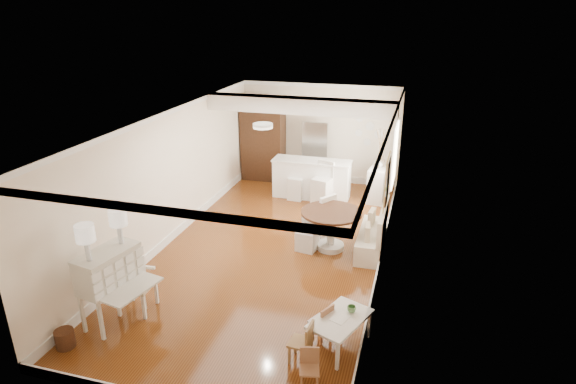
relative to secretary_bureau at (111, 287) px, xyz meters
The scene contains 20 objects.
room 4.04m from the secretary_bureau, 62.86° to the left, with size 9.00×9.04×2.82m.
secretary_bureau is the anchor object (origin of this frame).
gustavian_armchair 0.43m from the secretary_bureau, 62.97° to the left, with size 0.58×0.58×1.01m, color white.
wicker_basket 0.97m from the secretary_bureau, 113.50° to the right, with size 0.28×0.28×0.28m, color #4A2917.
kids_table 3.64m from the secretary_bureau, ahead, with size 0.60×1.00×0.50m, color white.
kids_chair_a 3.14m from the secretary_bureau, ahead, with size 0.31×0.31×0.65m, color #9C7547.
kids_chair_b 3.34m from the secretary_bureau, ahead, with size 0.29×0.29×0.61m, color #B37651.
kids_chair_c 3.42m from the secretary_bureau, ahead, with size 0.26×0.26×0.55m, color #9E6A48.
banquette 5.13m from the secretary_bureau, 44.03° to the left, with size 0.52×1.60×0.98m, color silver.
dining_table 4.45m from the secretary_bureau, 49.83° to the left, with size 1.25×1.25×0.85m, color #432415.
slip_chair_near 4.04m from the secretary_bureau, 53.45° to the left, with size 0.40×0.42×0.85m, color silver.
slip_chair_far 4.78m from the secretary_bureau, 58.22° to the left, with size 0.46×0.48×0.96m, color white.
breakfast_counter 6.43m from the secretary_bureau, 73.73° to the left, with size 2.05×0.65×1.03m, color white.
bar_stool_left 6.10m from the secretary_bureau, 76.31° to the left, with size 0.38×0.38×0.95m, color silver.
bar_stool_right 6.16m from the secretary_bureau, 69.33° to the left, with size 0.45×0.45×1.12m, color silver.
pantry_cabinet 7.27m from the secretary_bureau, 89.21° to the left, with size 1.20×0.60×2.30m, color #381E11.
fridge 7.49m from the secretary_bureau, 74.51° to the left, with size 0.75×0.65×1.80m, color silver.
sideboard 7.38m from the secretary_bureau, 61.47° to the left, with size 0.42×0.95×0.91m, color beige.
pencil_cup 3.77m from the secretary_bureau, ahead, with size 0.13×0.13×0.10m, color #5A9154.
branch_vase 7.37m from the secretary_bureau, 61.47° to the left, with size 0.17×0.17×0.18m, color silver.
Camera 1 is at (2.78, -8.60, 4.76)m, focal length 30.00 mm.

